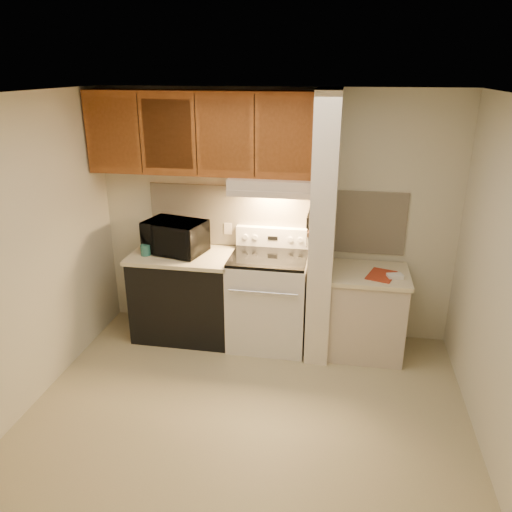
# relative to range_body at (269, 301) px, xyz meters

# --- Properties ---
(floor) EXTENTS (3.60, 3.60, 0.00)m
(floor) POSITION_rel_range_body_xyz_m (0.00, -1.16, -0.46)
(floor) COLOR tan
(floor) RESTS_ON ground
(ceiling) EXTENTS (3.60, 3.60, 0.00)m
(ceiling) POSITION_rel_range_body_xyz_m (0.00, -1.16, 2.04)
(ceiling) COLOR white
(ceiling) RESTS_ON wall_back
(wall_back) EXTENTS (3.60, 2.50, 0.02)m
(wall_back) POSITION_rel_range_body_xyz_m (0.00, 0.34, 0.79)
(wall_back) COLOR beige
(wall_back) RESTS_ON floor
(wall_left) EXTENTS (0.02, 3.00, 2.50)m
(wall_left) POSITION_rel_range_body_xyz_m (-1.80, -1.16, 0.79)
(wall_left) COLOR beige
(wall_left) RESTS_ON floor
(wall_right) EXTENTS (0.02, 3.00, 2.50)m
(wall_right) POSITION_rel_range_body_xyz_m (1.80, -1.16, 0.79)
(wall_right) COLOR beige
(wall_right) RESTS_ON floor
(backsplash) EXTENTS (2.60, 0.02, 0.63)m
(backsplash) POSITION_rel_range_body_xyz_m (0.00, 0.33, 0.78)
(backsplash) COLOR beige
(backsplash) RESTS_ON wall_back
(range_body) EXTENTS (0.76, 0.65, 0.92)m
(range_body) POSITION_rel_range_body_xyz_m (0.00, 0.00, 0.00)
(range_body) COLOR silver
(range_body) RESTS_ON floor
(oven_window) EXTENTS (0.50, 0.01, 0.30)m
(oven_window) POSITION_rel_range_body_xyz_m (0.00, -0.32, 0.04)
(oven_window) COLOR black
(oven_window) RESTS_ON range_body
(oven_handle) EXTENTS (0.65, 0.02, 0.02)m
(oven_handle) POSITION_rel_range_body_xyz_m (0.00, -0.35, 0.26)
(oven_handle) COLOR silver
(oven_handle) RESTS_ON range_body
(cooktop) EXTENTS (0.74, 0.64, 0.03)m
(cooktop) POSITION_rel_range_body_xyz_m (0.00, 0.00, 0.48)
(cooktop) COLOR black
(cooktop) RESTS_ON range_body
(range_backguard) EXTENTS (0.76, 0.08, 0.20)m
(range_backguard) POSITION_rel_range_body_xyz_m (0.00, 0.28, 0.59)
(range_backguard) COLOR silver
(range_backguard) RESTS_ON range_body
(range_display) EXTENTS (0.10, 0.01, 0.04)m
(range_display) POSITION_rel_range_body_xyz_m (0.00, 0.24, 0.59)
(range_display) COLOR black
(range_display) RESTS_ON range_backguard
(range_knob_left_outer) EXTENTS (0.05, 0.02, 0.05)m
(range_knob_left_outer) POSITION_rel_range_body_xyz_m (-0.28, 0.24, 0.59)
(range_knob_left_outer) COLOR silver
(range_knob_left_outer) RESTS_ON range_backguard
(range_knob_left_inner) EXTENTS (0.05, 0.02, 0.05)m
(range_knob_left_inner) POSITION_rel_range_body_xyz_m (-0.18, 0.24, 0.59)
(range_knob_left_inner) COLOR silver
(range_knob_left_inner) RESTS_ON range_backguard
(range_knob_right_inner) EXTENTS (0.05, 0.02, 0.05)m
(range_knob_right_inner) POSITION_rel_range_body_xyz_m (0.18, 0.24, 0.59)
(range_knob_right_inner) COLOR silver
(range_knob_right_inner) RESTS_ON range_backguard
(range_knob_right_outer) EXTENTS (0.05, 0.02, 0.05)m
(range_knob_right_outer) POSITION_rel_range_body_xyz_m (0.28, 0.24, 0.59)
(range_knob_right_outer) COLOR silver
(range_knob_right_outer) RESTS_ON range_backguard
(dishwasher_front) EXTENTS (1.00, 0.63, 0.87)m
(dishwasher_front) POSITION_rel_range_body_xyz_m (-0.88, 0.01, -0.03)
(dishwasher_front) COLOR black
(dishwasher_front) RESTS_ON floor
(left_countertop) EXTENTS (1.04, 0.67, 0.04)m
(left_countertop) POSITION_rel_range_body_xyz_m (-0.88, 0.01, 0.43)
(left_countertop) COLOR beige
(left_countertop) RESTS_ON dishwasher_front
(spoon_rest) EXTENTS (0.21, 0.14, 0.01)m
(spoon_rest) POSITION_rel_range_body_xyz_m (-0.99, 0.07, 0.46)
(spoon_rest) COLOR black
(spoon_rest) RESTS_ON left_countertop
(teal_jar) EXTENTS (0.11, 0.11, 0.11)m
(teal_jar) POSITION_rel_range_body_xyz_m (-1.23, -0.09, 0.50)
(teal_jar) COLOR #2D6F65
(teal_jar) RESTS_ON left_countertop
(outlet) EXTENTS (0.08, 0.01, 0.12)m
(outlet) POSITION_rel_range_body_xyz_m (-0.48, 0.32, 0.64)
(outlet) COLOR #C2B3A2
(outlet) RESTS_ON backsplash
(microwave) EXTENTS (0.66, 0.52, 0.32)m
(microwave) POSITION_rel_range_body_xyz_m (-0.96, 0.05, 0.61)
(microwave) COLOR black
(microwave) RESTS_ON left_countertop
(partition_pillar) EXTENTS (0.22, 0.70, 2.50)m
(partition_pillar) POSITION_rel_range_body_xyz_m (0.51, -0.01, 0.79)
(partition_pillar) COLOR silver
(partition_pillar) RESTS_ON floor
(pillar_trim) EXTENTS (0.01, 0.70, 0.04)m
(pillar_trim) POSITION_rel_range_body_xyz_m (0.39, -0.01, 0.84)
(pillar_trim) COLOR brown
(pillar_trim) RESTS_ON partition_pillar
(knife_strip) EXTENTS (0.02, 0.42, 0.04)m
(knife_strip) POSITION_rel_range_body_xyz_m (0.39, -0.06, 0.86)
(knife_strip) COLOR black
(knife_strip) RESTS_ON partition_pillar
(knife_blade_a) EXTENTS (0.01, 0.03, 0.16)m
(knife_blade_a) POSITION_rel_range_body_xyz_m (0.38, -0.22, 0.76)
(knife_blade_a) COLOR silver
(knife_blade_a) RESTS_ON knife_strip
(knife_handle_a) EXTENTS (0.02, 0.02, 0.10)m
(knife_handle_a) POSITION_rel_range_body_xyz_m (0.38, -0.22, 0.91)
(knife_handle_a) COLOR black
(knife_handle_a) RESTS_ON knife_strip
(knife_blade_b) EXTENTS (0.01, 0.04, 0.18)m
(knife_blade_b) POSITION_rel_range_body_xyz_m (0.38, -0.15, 0.75)
(knife_blade_b) COLOR silver
(knife_blade_b) RESTS_ON knife_strip
(knife_handle_b) EXTENTS (0.02, 0.02, 0.10)m
(knife_handle_b) POSITION_rel_range_body_xyz_m (0.38, -0.15, 0.91)
(knife_handle_b) COLOR black
(knife_handle_b) RESTS_ON knife_strip
(knife_blade_c) EXTENTS (0.01, 0.04, 0.20)m
(knife_blade_c) POSITION_rel_range_body_xyz_m (0.38, -0.05, 0.74)
(knife_blade_c) COLOR silver
(knife_blade_c) RESTS_ON knife_strip
(knife_handle_c) EXTENTS (0.02, 0.02, 0.10)m
(knife_handle_c) POSITION_rel_range_body_xyz_m (0.38, -0.07, 0.91)
(knife_handle_c) COLOR black
(knife_handle_c) RESTS_ON knife_strip
(knife_blade_d) EXTENTS (0.01, 0.04, 0.16)m
(knife_blade_d) POSITION_rel_range_body_xyz_m (0.38, 0.03, 0.76)
(knife_blade_d) COLOR silver
(knife_blade_d) RESTS_ON knife_strip
(knife_handle_d) EXTENTS (0.02, 0.02, 0.10)m
(knife_handle_d) POSITION_rel_range_body_xyz_m (0.38, 0.02, 0.91)
(knife_handle_d) COLOR black
(knife_handle_d) RESTS_ON knife_strip
(knife_blade_e) EXTENTS (0.01, 0.04, 0.18)m
(knife_blade_e) POSITION_rel_range_body_xyz_m (0.38, 0.10, 0.75)
(knife_blade_e) COLOR silver
(knife_blade_e) RESTS_ON knife_strip
(knife_handle_e) EXTENTS (0.02, 0.02, 0.10)m
(knife_handle_e) POSITION_rel_range_body_xyz_m (0.38, 0.10, 0.91)
(knife_handle_e) COLOR black
(knife_handle_e) RESTS_ON knife_strip
(oven_mitt) EXTENTS (0.03, 0.10, 0.24)m
(oven_mitt) POSITION_rel_range_body_xyz_m (0.38, 0.17, 0.68)
(oven_mitt) COLOR slate
(oven_mitt) RESTS_ON partition_pillar
(right_cab_base) EXTENTS (0.70, 0.60, 0.81)m
(right_cab_base) POSITION_rel_range_body_xyz_m (0.97, -0.01, -0.06)
(right_cab_base) COLOR #C2B3A2
(right_cab_base) RESTS_ON floor
(right_countertop) EXTENTS (0.74, 0.64, 0.04)m
(right_countertop) POSITION_rel_range_body_xyz_m (0.97, -0.01, 0.37)
(right_countertop) COLOR beige
(right_countertop) RESTS_ON right_cab_base
(red_folder) EXTENTS (0.31, 0.37, 0.01)m
(red_folder) POSITION_rel_range_body_xyz_m (1.07, -0.07, 0.40)
(red_folder) COLOR #A4311A
(red_folder) RESTS_ON right_countertop
(white_box) EXTENTS (0.16, 0.13, 0.04)m
(white_box) POSITION_rel_range_body_xyz_m (1.19, -0.11, 0.41)
(white_box) COLOR white
(white_box) RESTS_ON right_countertop
(range_hood) EXTENTS (0.78, 0.44, 0.15)m
(range_hood) POSITION_rel_range_body_xyz_m (0.00, 0.12, 1.17)
(range_hood) COLOR #C2B3A2
(range_hood) RESTS_ON upper_cabinets
(hood_lip) EXTENTS (0.78, 0.04, 0.06)m
(hood_lip) POSITION_rel_range_body_xyz_m (0.00, -0.08, 1.12)
(hood_lip) COLOR #C2B3A2
(hood_lip) RESTS_ON range_hood
(upper_cabinets) EXTENTS (2.18, 0.33, 0.77)m
(upper_cabinets) POSITION_rel_range_body_xyz_m (-0.69, 0.17, 1.62)
(upper_cabinets) COLOR brown
(upper_cabinets) RESTS_ON wall_back
(cab_door_a) EXTENTS (0.46, 0.01, 0.63)m
(cab_door_a) POSITION_rel_range_body_xyz_m (-1.51, 0.01, 1.62)
(cab_door_a) COLOR brown
(cab_door_a) RESTS_ON upper_cabinets
(cab_gap_a) EXTENTS (0.01, 0.01, 0.73)m
(cab_gap_a) POSITION_rel_range_body_xyz_m (-1.23, 0.01, 1.62)
(cab_gap_a) COLOR black
(cab_gap_a) RESTS_ON upper_cabinets
(cab_door_b) EXTENTS (0.46, 0.01, 0.63)m
(cab_door_b) POSITION_rel_range_body_xyz_m (-0.96, 0.01, 1.62)
(cab_door_b) COLOR brown
(cab_door_b) RESTS_ON upper_cabinets
(cab_gap_b) EXTENTS (0.01, 0.01, 0.73)m
(cab_gap_b) POSITION_rel_range_body_xyz_m (-0.69, 0.01, 1.62)
(cab_gap_b) COLOR black
(cab_gap_b) RESTS_ON upper_cabinets
(cab_door_c) EXTENTS (0.46, 0.01, 0.63)m
(cab_door_c) POSITION_rel_range_body_xyz_m (-0.42, 0.01, 1.62)
(cab_door_c) COLOR brown
(cab_door_c) RESTS_ON upper_cabinets
(cab_gap_c) EXTENTS (0.01, 0.01, 0.73)m
(cab_gap_c) POSITION_rel_range_body_xyz_m (-0.14, 0.01, 1.62)
(cab_gap_c) COLOR black
(cab_gap_c) RESTS_ON upper_cabinets
(cab_door_d) EXTENTS (0.46, 0.01, 0.63)m
(cab_door_d) POSITION_rel_range_body_xyz_m (0.13, 0.01, 1.62)
(cab_door_d) COLOR brown
(cab_door_d) RESTS_ON upper_cabinets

